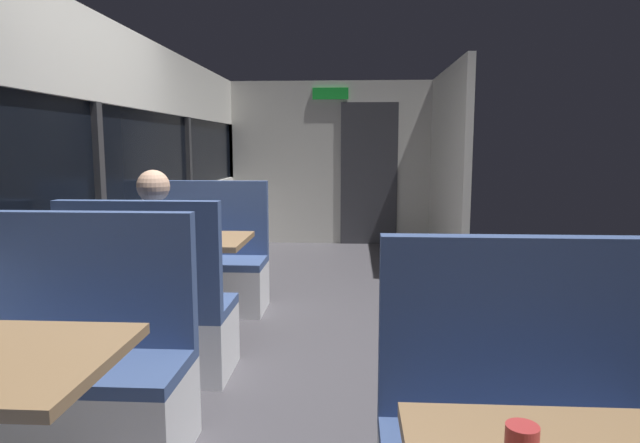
{
  "coord_description": "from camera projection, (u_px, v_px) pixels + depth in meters",
  "views": [
    {
      "loc": [
        0.32,
        -3.72,
        1.41
      ],
      "look_at": [
        0.05,
        0.79,
        0.78
      ],
      "focal_mm": 31.05,
      "sensor_mm": 36.0,
      "label": 1
    }
  ],
  "objects": [
    {
      "name": "ground_plane",
      "position": [
        306.0,
        348.0,
        3.89
      ],
      "size": [
        3.3,
        9.2,
        0.02
      ],
      "primitive_type": "cube",
      "color": "#423F44"
    },
    {
      "name": "carriage_window_panel_left",
      "position": [
        97.0,
        189.0,
        3.83
      ],
      "size": [
        0.09,
        8.48,
        2.3
      ],
      "color": "beige",
      "rests_on": "ground_plane"
    },
    {
      "name": "carriage_end_bulkhead",
      "position": [
        335.0,
        164.0,
        7.88
      ],
      "size": [
        2.9,
        0.11,
        2.3
      ],
      "color": "beige",
      "rests_on": "ground_plane"
    },
    {
      "name": "carriage_aisle_panel_right",
      "position": [
        447.0,
        167.0,
        6.62
      ],
      "size": [
        0.08,
        2.4,
        2.3
      ],
      "primitive_type": "cube",
      "color": "beige",
      "rests_on": "ground_plane"
    },
    {
      "name": "bench_near_window_facing_entry",
      "position": [
        85.0,
        384.0,
        2.53
      ],
      "size": [
        0.95,
        0.5,
        1.1
      ],
      "color": "silver",
      "rests_on": "ground_plane"
    },
    {
      "name": "dining_table_mid_window",
      "position": [
        185.0,
        252.0,
        4.03
      ],
      "size": [
        0.9,
        0.7,
        0.74
      ],
      "color": "#9E9EA3",
      "rests_on": "ground_plane"
    },
    {
      "name": "bench_mid_window_facing_end",
      "position": [
        152.0,
        323.0,
        3.38
      ],
      "size": [
        0.95,
        0.5,
        1.1
      ],
      "color": "silver",
      "rests_on": "ground_plane"
    },
    {
      "name": "bench_mid_window_facing_entry",
      "position": [
        211.0,
        272.0,
        4.76
      ],
      "size": [
        0.95,
        0.5,
        1.1
      ],
      "color": "silver",
      "rests_on": "ground_plane"
    },
    {
      "name": "seated_passenger",
      "position": [
        155.0,
        287.0,
        3.42
      ],
      "size": [
        0.47,
        0.55,
        1.26
      ],
      "color": "#26262D",
      "rests_on": "ground_plane"
    }
  ]
}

